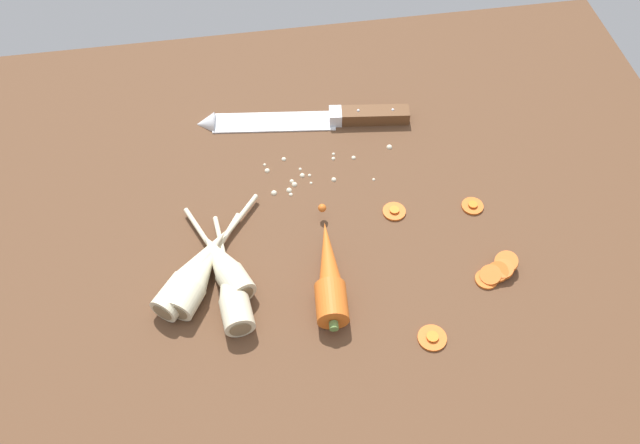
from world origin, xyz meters
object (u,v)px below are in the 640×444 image
Objects in this scene: whole_carrot at (329,274)px; parsnip_mid_left at (198,277)px; carrot_slice_stray_near at (394,211)px; parsnip_back at (195,270)px; carrot_slice_stack at (497,271)px; carrot_slice_stray_far at (432,337)px; chefs_knife at (300,119)px; parsnip_mid_right at (231,289)px; parsnip_front at (223,264)px; carrot_slice_stray_mid at (473,205)px.

parsnip_mid_left is at bearing 172.37° from whole_carrot.
parsnip_mid_left is 29.95cm from carrot_slice_stray_near.
whole_carrot reaches higher than parsnip_back.
carrot_slice_stray_far is at bearing -143.91° from carrot_slice_stack.
parsnip_mid_left is 0.84× the size of parsnip_back.
parsnip_mid_right is at bearing -113.24° from chefs_knife.
parsnip_mid_right is (-13.06, -0.21, -0.12)cm from whole_carrot.
whole_carrot is 17.41cm from parsnip_mid_left.
carrot_slice_stray_far is at bearing -74.97° from chefs_knife.
carrot_slice_stack is (40.46, -5.91, -1.14)cm from parsnip_back.
parsnip_front is 3.73cm from parsnip_mid_left.
parsnip_front is at bearing 170.38° from carrot_slice_stack.
parsnip_front is at bearing -117.51° from chefs_knife.
parsnip_back is at bearing -171.47° from carrot_slice_stray_mid.
carrot_slice_stack reaches higher than carrot_slice_stray_near.
parsnip_front is 0.87× the size of parsnip_back.
chefs_knife is 31.36cm from whole_carrot.
parsnip_front is 5.03× the size of carrot_slice_stray_near.
whole_carrot reaches higher than parsnip_mid_left.
whole_carrot is 1.01× the size of parsnip_back.
parsnip_mid_left is (-17.74, -29.01, 1.33)cm from chefs_knife.
carrot_slice_stray_mid is (23.18, 9.63, -1.74)cm from whole_carrot.
carrot_slice_stray_near is at bearing 15.80° from parsnip_mid_left.
carrot_slice_stray_near is (28.77, 8.14, -1.62)cm from parsnip_mid_left.
carrot_slice_stray_far is (24.78, -10.31, -1.62)cm from parsnip_mid_right.
parsnip_front is at bearing -171.09° from carrot_slice_stray_mid.
parsnip_mid_right reaches higher than carrot_slice_stack.
carrot_slice_stack is at bearing -91.51° from carrot_slice_stray_mid.
carrot_slice_stray_mid is (11.66, -0.83, 0.00)cm from carrot_slice_stray_near.
carrot_slice_stack reaches higher than carrot_slice_stray_mid.
carrot_slice_stack is at bearing -6.70° from parsnip_mid_left.
parsnip_front is 29.35cm from carrot_slice_stray_far.
chefs_knife is 5.47× the size of carrot_slice_stack.
parsnip_mid_left reaches higher than chefs_knife.
carrot_slice_stray_mid is at bearing 8.91° from parsnip_front.
whole_carrot is 1.17× the size of parsnip_front.
parsnip_mid_left is at bearing 156.11° from carrot_slice_stray_far.
whole_carrot is 15.85cm from carrot_slice_stray_far.
parsnip_front reaches higher than carrot_slice_stack.
carrot_slice_stack is at bearing -56.43° from chefs_knife.
parsnip_mid_right reaches higher than carrot_slice_stray_far.
carrot_slice_stack is (36.70, -6.22, -1.14)cm from parsnip_front.
chefs_knife is 31.40cm from carrot_slice_stray_mid.
parsnip_mid_right is 5.72× the size of carrot_slice_stray_near.
chefs_knife is 2.10× the size of parsnip_mid_left.
carrot_slice_stray_mid is at bearing 60.37° from carrot_slice_stray_far.
parsnip_front is 5.30× the size of carrot_slice_stray_mid.
carrot_slice_stack is 12.04cm from carrot_slice_stray_mid.
carrot_slice_stray_near is at bearing 131.43° from carrot_slice_stack.
parsnip_back reaches higher than carrot_slice_stack.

